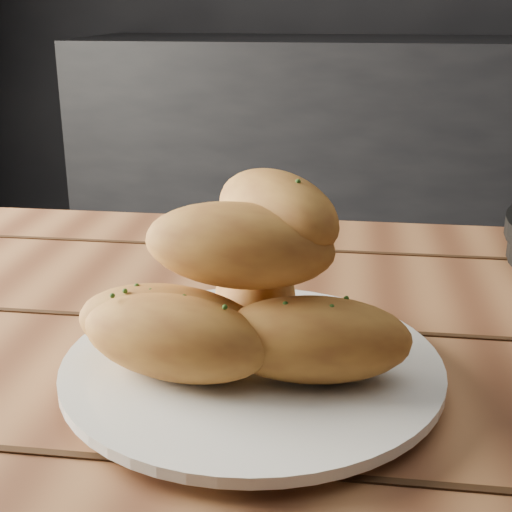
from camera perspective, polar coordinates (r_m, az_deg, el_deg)
The scene contains 3 objects.
counter at distance 2.56m, azimuth 18.71°, elevation 5.96°, with size 2.80×0.60×0.90m, color black.
plate at distance 0.52m, azimuth -0.30°, elevation -9.05°, with size 0.27×0.27×0.02m.
bread_rolls at distance 0.50m, azimuth -1.56°, elevation -3.02°, with size 0.24×0.20×0.13m.
Camera 1 is at (-0.49, -0.75, 1.01)m, focal length 50.00 mm.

